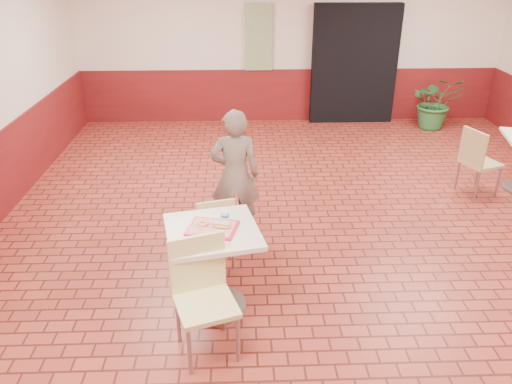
{
  "coord_description": "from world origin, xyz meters",
  "views": [
    {
      "loc": [
        -1.0,
        -4.57,
        3.02
      ],
      "look_at": [
        -0.84,
        -0.28,
        0.95
      ],
      "focal_mm": 35.0,
      "sensor_mm": 36.0,
      "label": 1
    }
  ],
  "objects_px": {
    "chair_main_back": "(215,229)",
    "chair_second_left": "(477,159)",
    "ring_donut": "(203,223)",
    "long_john_donut": "(221,225)",
    "main_table": "(214,256)",
    "paper_cup": "(225,216)",
    "potted_plant": "(436,102)",
    "customer": "(235,175)",
    "serving_tray": "(212,228)",
    "chair_main_front": "(203,290)"
  },
  "relations": [
    {
      "from": "chair_main_back",
      "to": "chair_second_left",
      "type": "xyz_separation_m",
      "value": [
        3.46,
        1.66,
        0.05
      ]
    },
    {
      "from": "ring_donut",
      "to": "long_john_donut",
      "type": "xyz_separation_m",
      "value": [
        0.16,
        -0.06,
        0.01
      ]
    },
    {
      "from": "main_table",
      "to": "chair_second_left",
      "type": "xyz_separation_m",
      "value": [
        3.44,
        2.32,
        -0.04
      ]
    },
    {
      "from": "main_table",
      "to": "ring_donut",
      "type": "xyz_separation_m",
      "value": [
        -0.08,
        0.04,
        0.31
      ]
    },
    {
      "from": "main_table",
      "to": "paper_cup",
      "type": "xyz_separation_m",
      "value": [
        0.11,
        0.11,
        0.35
      ]
    },
    {
      "from": "ring_donut",
      "to": "main_table",
      "type": "bearing_deg",
      "value": -25.61
    },
    {
      "from": "chair_second_left",
      "to": "potted_plant",
      "type": "bearing_deg",
      "value": -29.63
    },
    {
      "from": "chair_second_left",
      "to": "potted_plant",
      "type": "relative_size",
      "value": 0.94
    },
    {
      "from": "potted_plant",
      "to": "customer",
      "type": "bearing_deg",
      "value": -134.09
    },
    {
      "from": "chair_main_back",
      "to": "serving_tray",
      "type": "xyz_separation_m",
      "value": [
        0.02,
        -0.66,
        0.38
      ]
    },
    {
      "from": "ring_donut",
      "to": "serving_tray",
      "type": "bearing_deg",
      "value": -25.61
    },
    {
      "from": "main_table",
      "to": "potted_plant",
      "type": "distance_m",
      "value": 6.49
    },
    {
      "from": "chair_main_back",
      "to": "long_john_donut",
      "type": "xyz_separation_m",
      "value": [
        0.1,
        -0.67,
        0.42
      ]
    },
    {
      "from": "ring_donut",
      "to": "chair_second_left",
      "type": "height_order",
      "value": "chair_second_left"
    },
    {
      "from": "chair_main_front",
      "to": "ring_donut",
      "type": "xyz_separation_m",
      "value": [
        -0.02,
        0.54,
        0.32
      ]
    },
    {
      "from": "customer",
      "to": "chair_second_left",
      "type": "xyz_separation_m",
      "value": [
        3.25,
        1.0,
        -0.24
      ]
    },
    {
      "from": "long_john_donut",
      "to": "serving_tray",
      "type": "bearing_deg",
      "value": 168.63
    },
    {
      "from": "long_john_donut",
      "to": "paper_cup",
      "type": "distance_m",
      "value": 0.13
    },
    {
      "from": "chair_main_back",
      "to": "ring_donut",
      "type": "height_order",
      "value": "ring_donut"
    },
    {
      "from": "main_table",
      "to": "chair_main_back",
      "type": "distance_m",
      "value": 0.67
    },
    {
      "from": "serving_tray",
      "to": "potted_plant",
      "type": "relative_size",
      "value": 0.42
    },
    {
      "from": "customer",
      "to": "main_table",
      "type": "bearing_deg",
      "value": 80.88
    },
    {
      "from": "chair_main_front",
      "to": "long_john_donut",
      "type": "xyz_separation_m",
      "value": [
        0.15,
        0.49,
        0.33
      ]
    },
    {
      "from": "customer",
      "to": "potted_plant",
      "type": "bearing_deg",
      "value": -134.85
    },
    {
      "from": "chair_main_front",
      "to": "main_table",
      "type": "bearing_deg",
      "value": 63.76
    },
    {
      "from": "chair_main_back",
      "to": "serving_tray",
      "type": "height_order",
      "value": "serving_tray"
    },
    {
      "from": "main_table",
      "to": "customer",
      "type": "height_order",
      "value": "customer"
    },
    {
      "from": "serving_tray",
      "to": "ring_donut",
      "type": "bearing_deg",
      "value": 154.39
    },
    {
      "from": "serving_tray",
      "to": "chair_second_left",
      "type": "height_order",
      "value": "chair_second_left"
    },
    {
      "from": "main_table",
      "to": "long_john_donut",
      "type": "bearing_deg",
      "value": -11.37
    },
    {
      "from": "customer",
      "to": "ring_donut",
      "type": "height_order",
      "value": "customer"
    },
    {
      "from": "ring_donut",
      "to": "long_john_donut",
      "type": "height_order",
      "value": "long_john_donut"
    },
    {
      "from": "main_table",
      "to": "ring_donut",
      "type": "distance_m",
      "value": 0.33
    },
    {
      "from": "customer",
      "to": "ring_donut",
      "type": "distance_m",
      "value": 1.32
    },
    {
      "from": "chair_main_front",
      "to": "ring_donut",
      "type": "bearing_deg",
      "value": 73.13
    },
    {
      "from": "potted_plant",
      "to": "ring_donut",
      "type": "bearing_deg",
      "value": -127.98
    },
    {
      "from": "chair_main_back",
      "to": "potted_plant",
      "type": "bearing_deg",
      "value": -145.9
    },
    {
      "from": "chair_second_left",
      "to": "chair_main_front",
      "type": "bearing_deg",
      "value": 108.77
    },
    {
      "from": "ring_donut",
      "to": "chair_second_left",
      "type": "relative_size",
      "value": 0.11
    },
    {
      "from": "chair_main_front",
      "to": "chair_second_left",
      "type": "height_order",
      "value": "chair_main_front"
    },
    {
      "from": "paper_cup",
      "to": "ring_donut",
      "type": "bearing_deg",
      "value": -159.59
    },
    {
      "from": "chair_main_back",
      "to": "serving_tray",
      "type": "distance_m",
      "value": 0.76
    },
    {
      "from": "potted_plant",
      "to": "chair_main_front",
      "type": "bearing_deg",
      "value": -125.11
    },
    {
      "from": "paper_cup",
      "to": "chair_second_left",
      "type": "xyz_separation_m",
      "value": [
        3.33,
        2.21,
        -0.39
      ]
    },
    {
      "from": "main_table",
      "to": "chair_main_back",
      "type": "bearing_deg",
      "value": 91.72
    },
    {
      "from": "serving_tray",
      "to": "paper_cup",
      "type": "xyz_separation_m",
      "value": [
        0.11,
        0.11,
        0.06
      ]
    },
    {
      "from": "chair_main_back",
      "to": "paper_cup",
      "type": "height_order",
      "value": "paper_cup"
    },
    {
      "from": "customer",
      "to": "chair_main_front",
      "type": "bearing_deg",
      "value": 81.1
    },
    {
      "from": "long_john_donut",
      "to": "chair_second_left",
      "type": "xyz_separation_m",
      "value": [
        3.36,
        2.34,
        -0.37
      ]
    },
    {
      "from": "serving_tray",
      "to": "main_table",
      "type": "bearing_deg",
      "value": 90.0
    }
  ]
}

